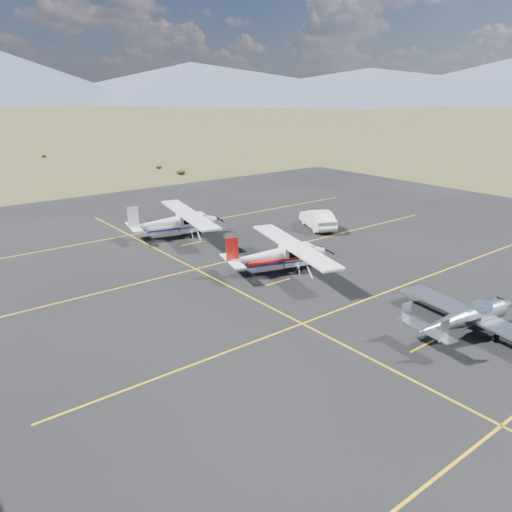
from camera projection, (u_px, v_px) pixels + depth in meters
name	position (u px, v px, depth m)	size (l,w,h in m)	color
ground	(401.00, 308.00, 29.07)	(1600.00, 1600.00, 0.00)	#383D1C
apron	(316.00, 274.00, 34.30)	(72.00, 72.00, 0.02)	black
aircraft_low_wing	(470.00, 317.00, 25.61)	(6.97, 9.65, 2.08)	silver
aircraft_cessna	(279.00, 254.00, 34.47)	(7.42, 11.10, 2.82)	white
aircraft_plain	(176.00, 222.00, 42.73)	(7.43, 11.67, 2.95)	white
sedan	(318.00, 219.00, 45.48)	(1.82, 5.22, 1.72)	white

